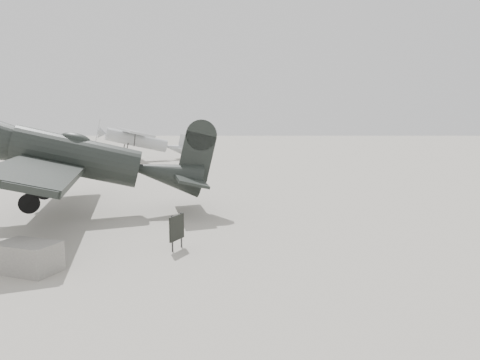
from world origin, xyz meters
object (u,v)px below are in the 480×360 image
object	(u,v)px
highwing_monoplane	(140,138)
sign_board	(177,228)
lowwing_monoplane	(89,160)
equipment_block	(28,257)

from	to	relation	value
highwing_monoplane	sign_board	bearing A→B (deg)	-96.11
lowwing_monoplane	highwing_monoplane	bearing A→B (deg)	84.39
sign_board	equipment_block	bearing A→B (deg)	-126.06
highwing_monoplane	sign_board	distance (m)	30.02
lowwing_monoplane	equipment_block	bearing A→B (deg)	-98.11
lowwing_monoplane	equipment_block	size ratio (longest dim) A/B	8.51
highwing_monoplane	equipment_block	bearing A→B (deg)	-103.74
highwing_monoplane	equipment_block	xyz separation A→B (m)	(3.44, -31.24, -1.71)
lowwing_monoplane	highwing_monoplane	size ratio (longest dim) A/B	1.18
equipment_block	highwing_monoplane	bearing A→B (deg)	96.28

